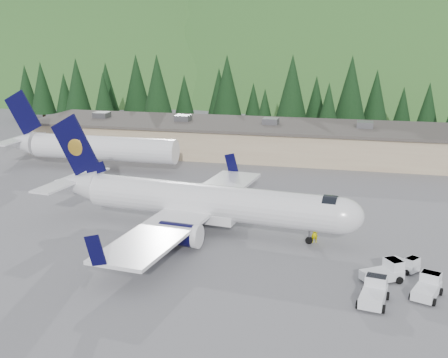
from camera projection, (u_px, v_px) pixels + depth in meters
ground at (210, 231)px, 57.36m from camera, size 600.00×600.00×0.00m
airliner at (201, 202)px, 56.92m from camera, size 34.08×32.05×11.30m
second_airliner at (86, 147)px, 82.92m from camera, size 27.50×11.00×10.05m
baggage_tug_a at (385, 272)px, 45.72m from camera, size 3.66×3.25×1.76m
baggage_tug_b at (405, 264)px, 47.72m from camera, size 2.85×2.58×1.38m
baggage_tug_c at (374, 292)px, 42.11m from camera, size 2.51×3.64×1.82m
terminal_building at (241, 138)px, 93.54m from camera, size 71.00×17.00×6.10m
baggage_tug_d at (428, 287)px, 43.10m from camera, size 2.72×3.51×1.68m
ramp_worker at (314, 233)px, 54.04m from camera, size 0.80×0.68×1.87m
tree_line at (237, 93)px, 115.03m from camera, size 112.78×18.53×14.44m
hills at (438, 259)px, 260.90m from camera, size 614.00×330.00×300.00m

